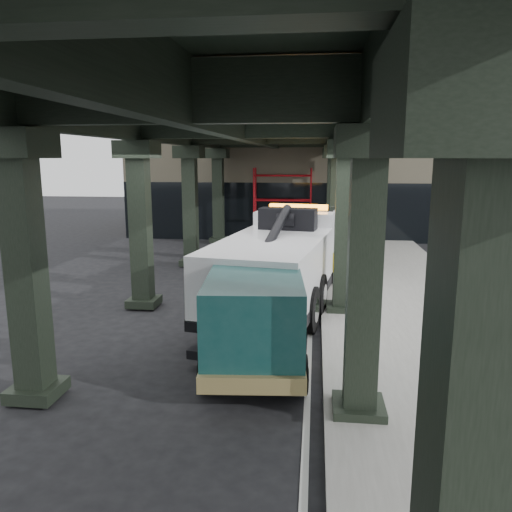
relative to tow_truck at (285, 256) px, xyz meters
The scene contains 8 objects.
ground 3.53m from the tow_truck, 105.48° to the right, with size 90.00×90.00×0.00m, color black.
sidewalk 4.06m from the tow_truck, 16.39° to the right, with size 5.00×40.00×0.15m, color gray.
lane_stripe 2.03m from the tow_truck, 51.67° to the right, with size 0.12×38.00×0.01m, color silver.
viaduct 4.28m from the tow_truck, 139.38° to the right, with size 7.40×32.00×6.40m.
building 17.15m from the tow_truck, 86.12° to the left, with size 22.00×10.00×8.00m, color #C6B793.
scaffolding 11.62m from the tow_truck, 94.21° to the left, with size 3.08×0.88×4.00m.
tow_truck is the anchor object (origin of this frame).
towed_van 4.65m from the tow_truck, 94.47° to the right, with size 2.51×5.44×2.14m.
Camera 1 is at (1.77, -12.23, 4.50)m, focal length 35.00 mm.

